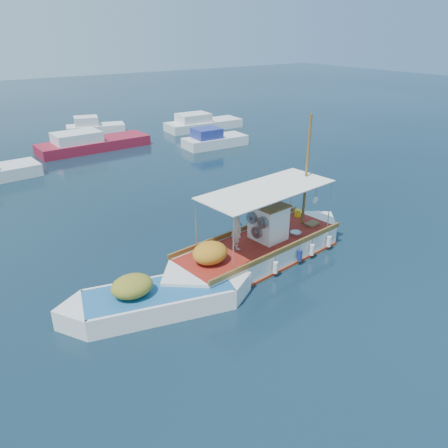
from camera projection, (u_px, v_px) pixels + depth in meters
ground at (245, 256)px, 19.21m from camera, size 160.00×160.00×0.00m
fishing_caique at (258, 250)px, 18.62m from camera, size 9.98×3.55×6.13m
dinghy at (157, 301)px, 15.49m from camera, size 6.94×3.17×1.74m
bg_boat_n at (91, 144)px, 35.53m from camera, size 9.03×3.24×1.80m
bg_boat_ne at (213, 141)px, 36.55m from camera, size 5.40×2.39×1.80m
bg_boat_e at (202, 124)px, 42.69m from camera, size 7.60×2.91×1.80m
bg_boat_far_n at (94, 128)px, 41.05m from camera, size 5.57×3.25×1.80m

